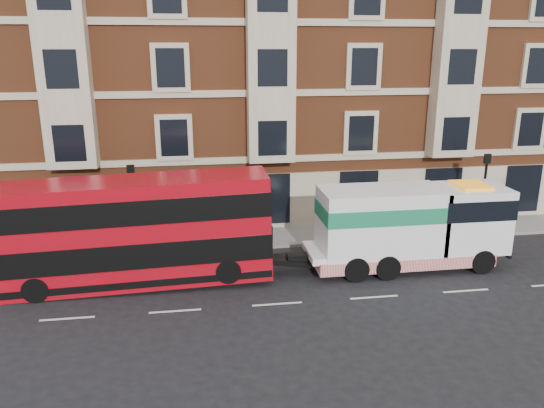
{
  "coord_description": "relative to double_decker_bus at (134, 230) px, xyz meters",
  "views": [
    {
      "loc": [
        -3.02,
        -18.79,
        9.81
      ],
      "look_at": [
        0.39,
        4.0,
        2.96
      ],
      "focal_mm": 35.0,
      "sensor_mm": 36.0,
      "label": 1
    }
  ],
  "objects": [
    {
      "name": "ground",
      "position": [
        5.65,
        -2.78,
        -2.44
      ],
      "size": [
        120.0,
        120.0,
        0.0
      ],
      "primitive_type": "plane",
      "color": "black",
      "rests_on": "ground"
    },
    {
      "name": "sidewalk",
      "position": [
        5.65,
        4.72,
        -2.36
      ],
      "size": [
        90.0,
        3.0,
        0.15
      ],
      "primitive_type": "cube",
      "color": "slate",
      "rests_on": "ground"
    },
    {
      "name": "victorian_terrace",
      "position": [
        6.15,
        12.22,
        7.63
      ],
      "size": [
        45.0,
        12.0,
        20.4
      ],
      "color": "brown",
      "rests_on": "ground"
    },
    {
      "name": "lamp_post_west",
      "position": [
        -0.35,
        3.42,
        0.24
      ],
      "size": [
        0.35,
        0.15,
        4.35
      ],
      "color": "black",
      "rests_on": "sidewalk"
    },
    {
      "name": "lamp_post_east",
      "position": [
        17.65,
        3.42,
        0.24
      ],
      "size": [
        0.35,
        0.15,
        4.35
      ],
      "color": "black",
      "rests_on": "sidewalk"
    },
    {
      "name": "double_decker_bus",
      "position": [
        0.0,
        0.0,
        0.0
      ],
      "size": [
        11.37,
        2.61,
        4.6
      ],
      "color": "#AC0915",
      "rests_on": "ground"
    },
    {
      "name": "tow_truck",
      "position": [
        12.06,
        0.0,
        -0.43
      ],
      "size": [
        9.1,
        2.69,
        3.79
      ],
      "color": "white",
      "rests_on": "ground"
    },
    {
      "name": "pedestrian",
      "position": [
        -6.24,
        3.38,
        -1.44
      ],
      "size": [
        0.74,
        0.69,
        1.7
      ],
      "primitive_type": "imported",
      "rotation": [
        0.0,
        0.0,
        -0.61
      ],
      "color": "black",
      "rests_on": "sidewalk"
    }
  ]
}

